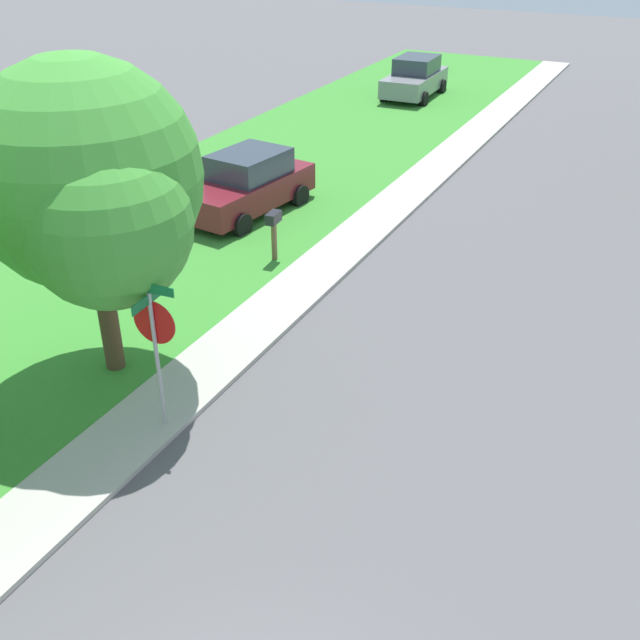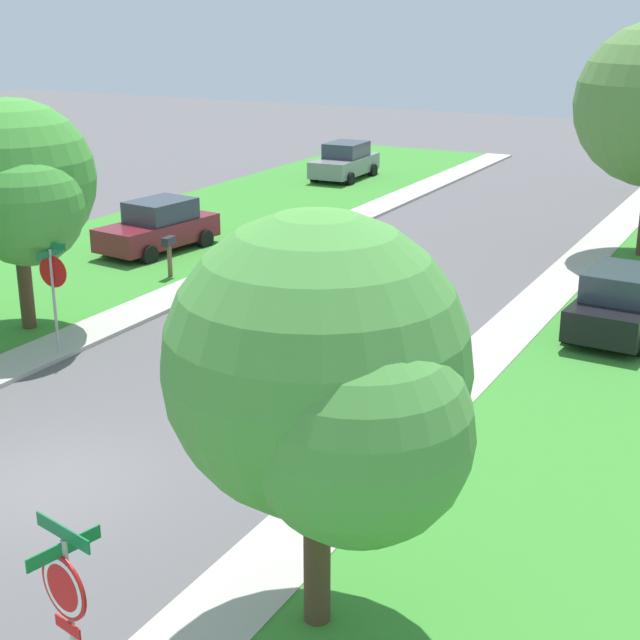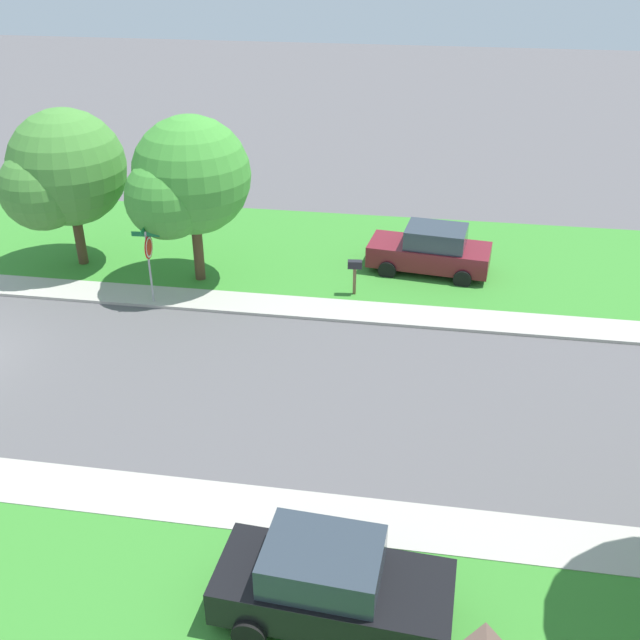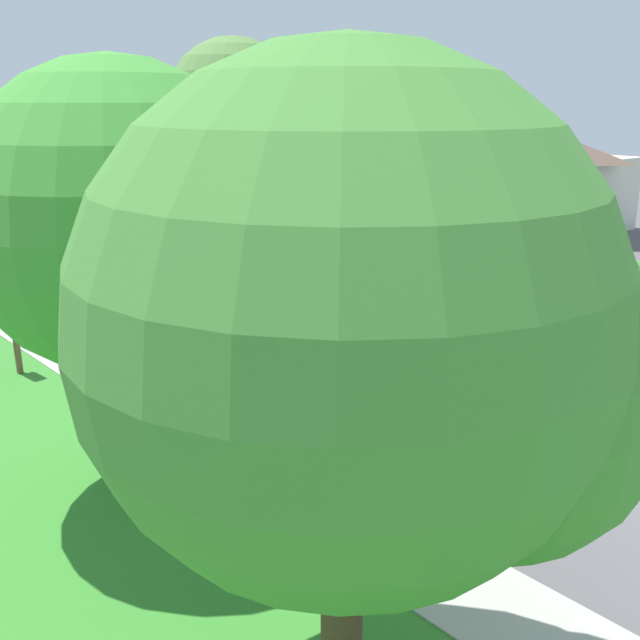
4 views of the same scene
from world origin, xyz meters
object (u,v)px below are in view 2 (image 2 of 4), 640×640
object	(u,v)px
mailbox	(169,247)
car_black_behind_trees	(622,303)
stop_sign_far_corner	(53,279)
tree_across_right	(327,381)
car_grey_near_corner	(345,162)
car_maroon_far_down_street	(158,227)
tree_across_left	(17,187)
stop_sign_near_corner	(67,600)

from	to	relation	value
mailbox	car_black_behind_trees	bearing A→B (deg)	4.70
stop_sign_far_corner	tree_across_right	size ratio (longest dim) A/B	0.49
tree_across_right	stop_sign_far_corner	bearing A→B (deg)	148.78
tree_across_right	car_grey_near_corner	bearing A→B (deg)	116.10
car_black_behind_trees	mailbox	xyz separation A→B (m)	(-13.11, -1.08, 0.14)
car_maroon_far_down_street	mailbox	world-z (taller)	car_maroon_far_down_street
car_black_behind_trees	tree_across_left	xyz separation A→B (m)	(-13.22, -6.78, 2.86)
stop_sign_far_corner	car_maroon_far_down_street	size ratio (longest dim) A/B	0.62
stop_sign_near_corner	stop_sign_far_corner	bearing A→B (deg)	133.62
stop_sign_near_corner	tree_across_left	bearing A→B (deg)	136.15
car_grey_near_corner	stop_sign_far_corner	bearing A→B (deg)	-79.41
car_maroon_far_down_street	car_grey_near_corner	xyz separation A→B (m)	(-0.66, 15.30, 0.00)
tree_across_left	car_black_behind_trees	bearing A→B (deg)	27.15
car_black_behind_trees	stop_sign_near_corner	bearing A→B (deg)	-98.65
stop_sign_near_corner	mailbox	bearing A→B (deg)	123.47
stop_sign_far_corner	car_maroon_far_down_street	bearing A→B (deg)	113.27
car_black_behind_trees	tree_across_right	world-z (taller)	tree_across_right
stop_sign_far_corner	stop_sign_near_corner	bearing A→B (deg)	-46.38
car_grey_near_corner	tree_across_right	distance (m)	34.30
stop_sign_near_corner	mailbox	world-z (taller)	stop_sign_near_corner
tree_across_right	stop_sign_near_corner	bearing A→B (deg)	-117.56
car_maroon_far_down_street	car_black_behind_trees	size ratio (longest dim) A/B	1.02
stop_sign_near_corner	stop_sign_far_corner	xyz separation A→B (m)	(-8.92, 9.36, 0.01)
stop_sign_near_corner	tree_across_right	xyz separation A→B (m)	(1.57, 3.00, 1.75)
car_maroon_far_down_street	tree_across_left	xyz separation A→B (m)	(2.18, -8.19, 2.86)
car_black_behind_trees	car_grey_near_corner	world-z (taller)	same
stop_sign_far_corner	tree_across_right	distance (m)	12.38
stop_sign_near_corner	car_black_behind_trees	xyz separation A→B (m)	(2.59, 17.00, -1.00)
stop_sign_near_corner	car_grey_near_corner	distance (m)	36.32
car_black_behind_trees	car_grey_near_corner	size ratio (longest dim) A/B	1.01
stop_sign_far_corner	car_black_behind_trees	world-z (taller)	stop_sign_far_corner
stop_sign_near_corner	tree_across_right	distance (m)	3.81
stop_sign_near_corner	car_black_behind_trees	size ratio (longest dim) A/B	0.63
stop_sign_far_corner	car_grey_near_corner	size ratio (longest dim) A/B	0.64
car_grey_near_corner	tree_across_right	world-z (taller)	tree_across_right
stop_sign_far_corner	tree_across_right	xyz separation A→B (m)	(10.49, -6.36, 1.74)
car_maroon_far_down_street	tree_across_right	xyz separation A→B (m)	(14.38, -15.40, 2.75)
stop_sign_far_corner	tree_across_left	world-z (taller)	tree_across_left
stop_sign_near_corner	car_black_behind_trees	distance (m)	17.22
stop_sign_far_corner	car_black_behind_trees	size ratio (longest dim) A/B	0.63
car_black_behind_trees	mailbox	size ratio (longest dim) A/B	3.36
stop_sign_far_corner	car_black_behind_trees	distance (m)	13.85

